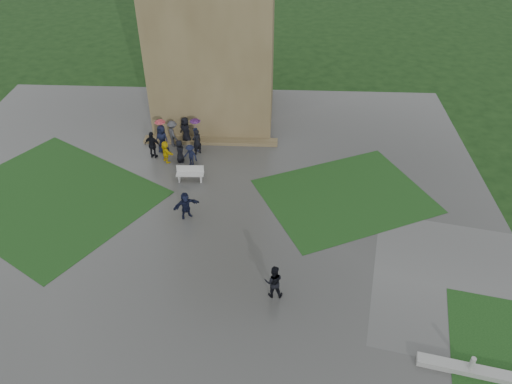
{
  "coord_description": "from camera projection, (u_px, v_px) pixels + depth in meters",
  "views": [
    {
      "loc": [
        4.45,
        -18.19,
        17.46
      ],
      "look_at": [
        3.39,
        3.56,
        1.2
      ],
      "focal_mm": 35.0,
      "sensor_mm": 36.0,
      "label": 1
    }
  ],
  "objects": [
    {
      "name": "ground",
      "position": [
        186.0,
        251.0,
        25.18
      ],
      "size": [
        120.0,
        120.0,
        0.0
      ],
      "primitive_type": "plane",
      "color": "black"
    },
    {
      "name": "plaza",
      "position": [
        192.0,
        225.0,
        26.77
      ],
      "size": [
        34.0,
        34.0,
        0.02
      ],
      "primitive_type": "cube",
      "color": "#3A3A37",
      "rests_on": "ground"
    },
    {
      "name": "lawn_inset_left",
      "position": [
        50.0,
        198.0,
        28.69
      ],
      "size": [
        14.1,
        13.46,
        0.01
      ],
      "primitive_type": "cube",
      "rotation": [
        0.0,
        0.0,
        -0.56
      ],
      "color": "#153613",
      "rests_on": "plaza"
    },
    {
      "name": "lawn_inset_right",
      "position": [
        345.0,
        196.0,
        28.84
      ],
      "size": [
        11.12,
        10.15,
        0.01
      ],
      "primitive_type": "cube",
      "rotation": [
        0.0,
        0.0,
        0.44
      ],
      "color": "#153613",
      "rests_on": "plaza"
    },
    {
      "name": "tower_plinth",
      "position": [
        211.0,
        141.0,
        33.58
      ],
      "size": [
        9.0,
        0.8,
        0.22
      ],
      "primitive_type": "cube",
      "color": "brown",
      "rests_on": "plaza"
    },
    {
      "name": "bench",
      "position": [
        190.0,
        173.0,
        29.82
      ],
      "size": [
        1.66,
        0.57,
        0.95
      ],
      "rotation": [
        0.0,
        0.0,
        0.03
      ],
      "color": "#B3B3AE",
      "rests_on": "plaza"
    },
    {
      "name": "visitor_cluster",
      "position": [
        174.0,
        141.0,
        32.01
      ],
      "size": [
        3.72,
        3.75,
        2.34
      ],
      "color": "black",
      "rests_on": "plaza"
    },
    {
      "name": "pedestrian_mid",
      "position": [
        186.0,
        205.0,
        26.87
      ],
      "size": [
        1.54,
        1.2,
        1.59
      ],
      "primitive_type": "imported",
      "rotation": [
        0.0,
        0.0,
        0.53
      ],
      "color": "black",
      "rests_on": "plaza"
    },
    {
      "name": "pedestrian_near",
      "position": [
        274.0,
        281.0,
        22.32
      ],
      "size": [
        0.85,
        0.49,
        1.74
      ],
      "primitive_type": "imported",
      "rotation": [
        0.0,
        0.0,
        3.15
      ],
      "color": "black",
      "rests_on": "plaza"
    }
  ]
}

